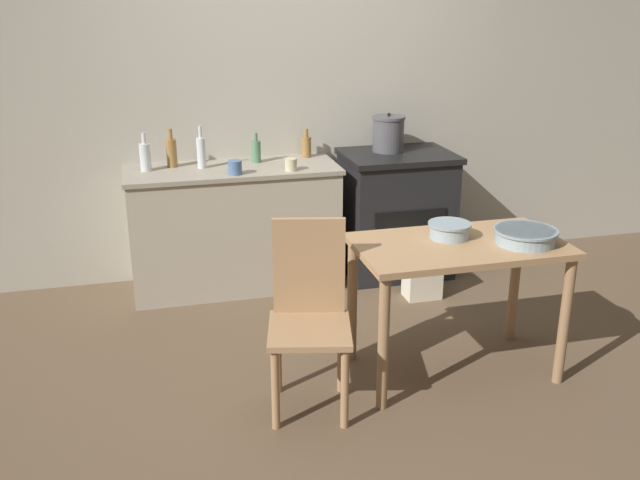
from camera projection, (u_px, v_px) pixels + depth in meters
name	position (u px, v px, depth m)	size (l,w,h in m)	color
ground_plane	(344.00, 364.00, 4.03)	(14.00, 14.00, 0.00)	brown
wall_back	(283.00, 97.00, 5.05)	(8.00, 0.07, 2.55)	#B2AD9E
counter_cabinet	(234.00, 228.00, 4.95)	(1.44, 0.57, 0.86)	#B2A893
stove	(396.00, 213.00, 5.21)	(0.78, 0.62, 0.90)	black
work_table	(458.00, 264.00, 3.76)	(1.10, 0.62, 0.75)	#A87F56
chair	(309.00, 312.00, 3.51)	(0.48, 0.48, 0.95)	#A87F56
flour_sack	(423.00, 273.00, 4.84)	(0.24, 0.17, 0.36)	beige
stock_pot	(388.00, 134.00, 5.06)	(0.23, 0.23, 0.28)	#4C4C51
mixing_bowl_large	(525.00, 235.00, 3.70)	(0.33, 0.33, 0.08)	#93A8B2
mixing_bowl_small	(449.00, 229.00, 3.78)	(0.23, 0.23, 0.08)	#93A8B2
bottle_far_left	(201.00, 152.00, 4.76)	(0.06, 0.06, 0.28)	silver
bottle_left	(145.00, 156.00, 4.69)	(0.07, 0.07, 0.25)	silver
bottle_mid_left	(172.00, 152.00, 4.79)	(0.07, 0.07, 0.26)	olive
bottle_center_left	(256.00, 151.00, 4.92)	(0.06, 0.06, 0.21)	#517F5B
bottle_center	(306.00, 146.00, 5.08)	(0.07, 0.07, 0.20)	olive
cup_center_right	(291.00, 165.00, 4.71)	(0.08, 0.08, 0.08)	beige
cup_mid_right	(235.00, 168.00, 4.61)	(0.09, 0.09, 0.09)	#4C6B99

